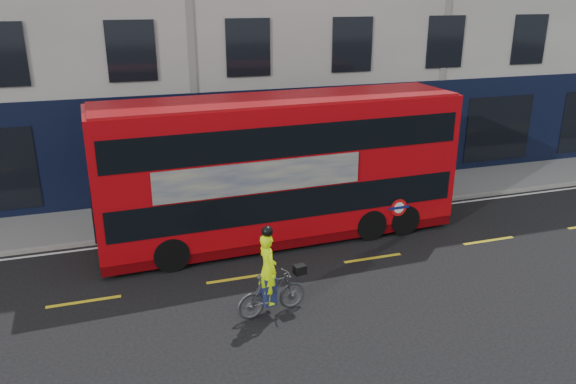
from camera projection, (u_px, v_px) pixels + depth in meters
name	position (u px, v px, depth m)	size (l,w,h in m)	color
ground	(253.00, 306.00, 13.90)	(120.00, 120.00, 0.00)	black
pavement	(207.00, 212.00, 19.71)	(60.00, 3.00, 0.12)	slate
kerb	(215.00, 228.00, 18.36)	(60.00, 0.12, 0.13)	gray
road_edge_line	(217.00, 233.00, 18.11)	(58.00, 0.10, 0.01)	silver
lane_dashes	(239.00, 278.00, 15.24)	(58.00, 0.12, 0.01)	yellow
bus	(281.00, 168.00, 17.10)	(11.12, 2.91, 4.44)	#AE060C
cyclist	(271.00, 285.00, 13.32)	(1.87, 0.82, 2.31)	#4B4D50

